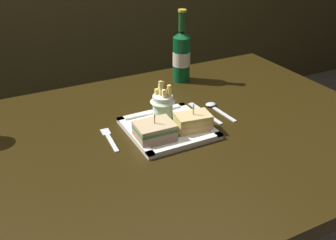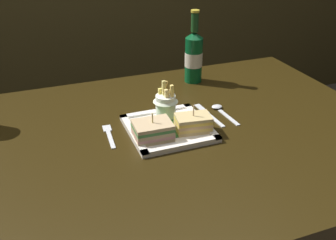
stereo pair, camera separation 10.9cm
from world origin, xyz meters
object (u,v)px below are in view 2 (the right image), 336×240
at_px(fries_cup, 166,102).
at_px(fork, 109,135).
at_px(dining_table, 168,167).
at_px(square_plate, 168,128).
at_px(sandwich_half_right, 193,123).
at_px(sandwich_half_left, 153,130).
at_px(spoon, 220,110).
at_px(beer_bottle, 194,56).
at_px(knife, 208,114).

height_order(fries_cup, fork, fries_cup).
relative_size(dining_table, fries_cup, 11.37).
height_order(square_plate, fries_cup, fries_cup).
xyz_separation_m(square_plate, sandwich_half_right, (0.06, -0.04, 0.03)).
distance_m(sandwich_half_left, fries_cup, 0.13).
height_order(square_plate, sandwich_half_left, sandwich_half_left).
distance_m(dining_table, fries_cup, 0.20).
bearing_deg(square_plate, fries_cup, 75.95).
height_order(sandwich_half_left, spoon, sandwich_half_left).
distance_m(beer_bottle, spoon, 0.28).
relative_size(dining_table, spoon, 9.47).
bearing_deg(square_plate, sandwich_half_right, -33.03).
bearing_deg(spoon, sandwich_half_right, -144.94).
bearing_deg(fork, spoon, 3.71).
bearing_deg(knife, fries_cup, 173.05).
relative_size(square_plate, knife, 1.38).
xyz_separation_m(sandwich_half_right, spoon, (0.14, 0.10, -0.03)).
bearing_deg(square_plate, spoon, 16.23).
height_order(square_plate, fork, square_plate).
bearing_deg(sandwich_half_left, fries_cup, 53.89).
xyz_separation_m(dining_table, knife, (0.16, 0.07, 0.12)).
height_order(square_plate, spoon, square_plate).
relative_size(fries_cup, fork, 0.88).
xyz_separation_m(beer_bottle, spoon, (-0.02, -0.26, -0.09)).
bearing_deg(sandwich_half_right, spoon, 35.06).
height_order(square_plate, sandwich_half_right, sandwich_half_right).
xyz_separation_m(fries_cup, knife, (0.14, -0.02, -0.06)).
height_order(fork, knife, same).
height_order(beer_bottle, fork, beer_bottle).
bearing_deg(beer_bottle, fries_cup, -128.94).
bearing_deg(spoon, dining_table, -159.81).
relative_size(dining_table, fork, 10.06).
distance_m(sandwich_half_left, sandwich_half_right, 0.12).
bearing_deg(fork, knife, 2.80).
height_order(dining_table, fork, fork).
bearing_deg(fries_cup, sandwich_half_right, -67.46).
relative_size(sandwich_half_left, sandwich_half_right, 1.00).
relative_size(sandwich_half_left, beer_bottle, 0.40).
xyz_separation_m(sandwich_half_left, spoon, (0.26, 0.10, -0.03)).
xyz_separation_m(square_plate, knife, (0.15, 0.05, -0.01)).
relative_size(beer_bottle, spoon, 1.87).
bearing_deg(sandwich_half_right, square_plate, 146.97).
xyz_separation_m(dining_table, spoon, (0.21, 0.08, 0.12)).
distance_m(sandwich_half_left, beer_bottle, 0.46).
bearing_deg(dining_table, knife, 22.95).
bearing_deg(fork, beer_bottle, 36.19).
height_order(sandwich_half_left, sandwich_half_right, sandwich_half_right).
xyz_separation_m(sandwich_half_left, fries_cup, (0.08, 0.11, 0.03)).
distance_m(knife, spoon, 0.05).
xyz_separation_m(square_plate, spoon, (0.20, 0.06, -0.00)).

